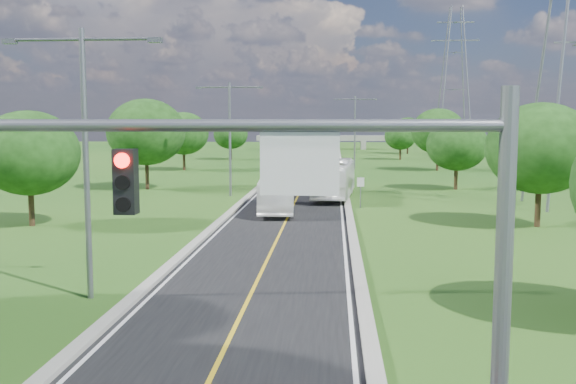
{
  "coord_description": "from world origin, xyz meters",
  "views": [
    {
      "loc": [
        3.13,
        -11.04,
        6.68
      ],
      "look_at": [
        0.78,
        21.83,
        3.0
      ],
      "focal_mm": 40.0,
      "sensor_mm": 36.0,
      "label": 1
    }
  ],
  "objects": [
    {
      "name": "streetlight_mid_left",
      "position": [
        -6.0,
        45.0,
        5.94
      ],
      "size": [
        5.9,
        0.25,
        10.0
      ],
      "color": "slate",
      "rests_on": "ground"
    },
    {
      "name": "tree_rb",
      "position": [
        16.0,
        30.0,
        4.95
      ],
      "size": [
        6.72,
        6.72,
        7.82
      ],
      "color": "black",
      "rests_on": "ground"
    },
    {
      "name": "tree_le",
      "position": [
        -14.5,
        98.0,
        4.33
      ],
      "size": [
        5.88,
        5.88,
        6.84
      ],
      "color": "black",
      "rests_on": "ground"
    },
    {
      "name": "curb_right",
      "position": [
        4.25,
        66.0,
        0.11
      ],
      "size": [
        0.5,
        150.0,
        0.22
      ],
      "primitive_type": "cube",
      "color": "gray",
      "rests_on": "ground"
    },
    {
      "name": "bus_inbound",
      "position": [
        -1.0,
        35.69,
        1.49
      ],
      "size": [
        3.01,
        10.42,
        2.87
      ],
      "primitive_type": "imported",
      "rotation": [
        0.0,
        0.0,
        0.06
      ],
      "color": "white",
      "rests_on": "road"
    },
    {
      "name": "power_tower_far",
      "position": [
        26.0,
        115.0,
        14.01
      ],
      "size": [
        9.0,
        6.4,
        28.0
      ],
      "color": "slate",
      "rests_on": "ground"
    },
    {
      "name": "tree_lc",
      "position": [
        -15.0,
        50.0,
        5.58
      ],
      "size": [
        7.56,
        7.56,
        8.79
      ],
      "color": "black",
      "rests_on": "ground"
    },
    {
      "name": "road",
      "position": [
        0.0,
        66.0,
        0.03
      ],
      "size": [
        8.0,
        150.0,
        0.06
      ],
      "primitive_type": "cube",
      "color": "black",
      "rests_on": "ground"
    },
    {
      "name": "signal_mast",
      "position": [
        3.68,
        -1.0,
        4.91
      ],
      "size": [
        8.54,
        0.33,
        7.2
      ],
      "color": "slate",
      "rests_on": "ground"
    },
    {
      "name": "tree_rd",
      "position": [
        17.0,
        76.0,
        5.27
      ],
      "size": [
        7.14,
        7.14,
        8.3
      ],
      "color": "black",
      "rests_on": "ground"
    },
    {
      "name": "tree_re",
      "position": [
        14.5,
        100.0,
        4.02
      ],
      "size": [
        5.46,
        5.46,
        6.35
      ],
      "color": "black",
      "rests_on": "ground"
    },
    {
      "name": "overpass",
      "position": [
        0.0,
        140.0,
        2.41
      ],
      "size": [
        30.0,
        3.0,
        3.2
      ],
      "color": "gray",
      "rests_on": "ground"
    },
    {
      "name": "streetlight_near_left",
      "position": [
        -6.0,
        12.0,
        5.94
      ],
      "size": [
        5.9,
        0.25,
        10.0
      ],
      "color": "slate",
      "rests_on": "ground"
    },
    {
      "name": "curb_left",
      "position": [
        -4.25,
        66.0,
        0.11
      ],
      "size": [
        0.5,
        150.0,
        0.22
      ],
      "primitive_type": "cube",
      "color": "gray",
      "rests_on": "ground"
    },
    {
      "name": "tree_lb",
      "position": [
        -16.0,
        28.0,
        4.64
      ],
      "size": [
        6.3,
        6.3,
        7.33
      ],
      "color": "black",
      "rests_on": "ground"
    },
    {
      "name": "streetlight_far_right",
      "position": [
        6.0,
        78.0,
        5.94
      ],
      "size": [
        5.9,
        0.25,
        10.0
      ],
      "color": "slate",
      "rests_on": "ground"
    },
    {
      "name": "tree_ld",
      "position": [
        -17.0,
        74.0,
        4.95
      ],
      "size": [
        6.72,
        6.72,
        7.82
      ],
      "color": "black",
      "rests_on": "ground"
    },
    {
      "name": "tree_rc",
      "position": [
        15.0,
        52.0,
        4.33
      ],
      "size": [
        5.88,
        5.88,
        6.84
      ],
      "color": "black",
      "rests_on": "ground"
    },
    {
      "name": "tree_rf",
      "position": [
        18.0,
        120.0,
        4.64
      ],
      "size": [
        6.3,
        6.3,
        7.33
      ],
      "color": "black",
      "rests_on": "ground"
    },
    {
      "name": "ground",
      "position": [
        0.0,
        60.0,
        0.0
      ],
      "size": [
        260.0,
        260.0,
        0.0
      ],
      "primitive_type": "plane",
      "color": "#1B4814",
      "rests_on": "ground"
    },
    {
      "name": "speed_limit_sign",
      "position": [
        5.2,
        37.98,
        1.6
      ],
      "size": [
        0.55,
        0.09,
        2.4
      ],
      "color": "slate",
      "rests_on": "ground"
    },
    {
      "name": "bus_outbound",
      "position": [
        3.2,
        44.03,
        1.7
      ],
      "size": [
        3.81,
        11.98,
        3.28
      ],
      "primitive_type": "imported",
      "rotation": [
        0.0,
        0.0,
        3.05
      ],
      "color": "white",
      "rests_on": "road"
    }
  ]
}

